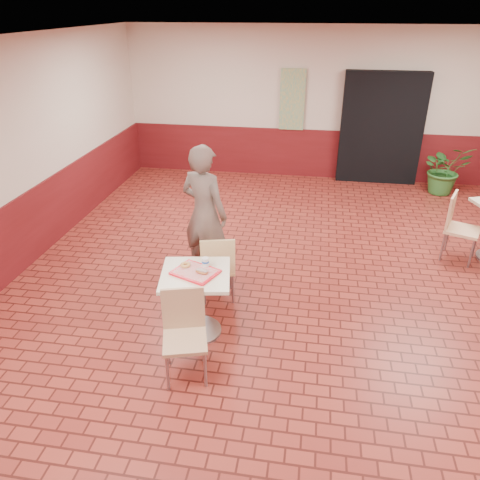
% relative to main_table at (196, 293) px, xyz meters
% --- Properties ---
extents(room_shell, '(8.01, 10.01, 3.01)m').
position_rel_main_table_xyz_m(room_shell, '(1.23, 0.63, 0.98)').
color(room_shell, maroon).
rests_on(room_shell, ground).
extents(wainscot_band, '(8.00, 10.00, 1.00)m').
position_rel_main_table_xyz_m(wainscot_band, '(1.23, 0.63, -0.02)').
color(wainscot_band, '#571013').
rests_on(wainscot_band, ground).
extents(corridor_doorway, '(1.60, 0.22, 2.20)m').
position_rel_main_table_xyz_m(corridor_doorway, '(2.43, 5.51, 0.58)').
color(corridor_doorway, black).
rests_on(corridor_doorway, ground).
extents(promo_poster, '(0.50, 0.03, 1.20)m').
position_rel_main_table_xyz_m(promo_poster, '(0.63, 5.57, 1.08)').
color(promo_poster, gray).
rests_on(promo_poster, wainscot_band).
extents(main_table, '(0.73, 0.73, 0.77)m').
position_rel_main_table_xyz_m(main_table, '(0.00, 0.00, 0.00)').
color(main_table, beige).
rests_on(main_table, ground).
extents(chair_main_front, '(0.52, 0.52, 0.91)m').
position_rel_main_table_xyz_m(chair_main_front, '(0.04, -0.63, -0.01)').
color(chair_main_front, tan).
rests_on(chair_main_front, ground).
extents(chair_main_back, '(0.50, 0.50, 0.89)m').
position_rel_main_table_xyz_m(chair_main_back, '(0.10, 0.68, -0.02)').
color(chair_main_back, '#EAD08C').
rests_on(chair_main_back, ground).
extents(customer, '(0.78, 0.66, 1.83)m').
position_rel_main_table_xyz_m(customer, '(-0.19, 1.23, 0.40)').
color(customer, '#695A52').
rests_on(customer, ground).
extents(serving_tray, '(0.45, 0.35, 0.03)m').
position_rel_main_table_xyz_m(serving_tray, '(0.00, 0.00, 0.26)').
color(serving_tray, red).
rests_on(serving_tray, main_table).
extents(ring_donut, '(0.14, 0.14, 0.04)m').
position_rel_main_table_xyz_m(ring_donut, '(-0.13, 0.08, 0.30)').
color(ring_donut, tan).
rests_on(ring_donut, serving_tray).
extents(long_john_donut, '(0.16, 0.11, 0.05)m').
position_rel_main_table_xyz_m(long_john_donut, '(0.08, -0.04, 0.30)').
color(long_john_donut, '#C16D38').
rests_on(long_john_donut, serving_tray).
extents(paper_cup, '(0.08, 0.08, 0.10)m').
position_rel_main_table_xyz_m(paper_cup, '(0.08, 0.12, 0.33)').
color(paper_cup, white).
rests_on(paper_cup, serving_tray).
extents(chair_second_left, '(0.58, 0.58, 0.97)m').
position_rel_main_table_xyz_m(chair_second_left, '(3.24, 2.31, 0.02)').
color(chair_second_left, '#EABC8C').
rests_on(chair_second_left, ground).
extents(potted_plant, '(1.03, 0.95, 0.97)m').
position_rel_main_table_xyz_m(potted_plant, '(3.66, 5.03, -0.03)').
color(potted_plant, '#2E712D').
rests_on(potted_plant, ground).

